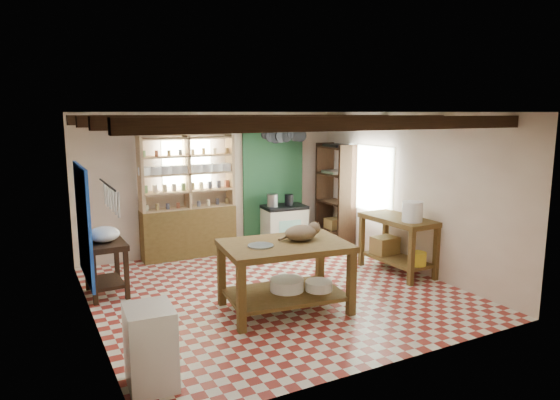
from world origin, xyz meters
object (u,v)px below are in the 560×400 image
stove (284,226)px  cat (301,233)px  prep_table (106,268)px  work_table (285,276)px  right_counter (397,245)px  white_cabinet (150,347)px

stove → cat: size_ratio=1.82×
prep_table → cat: (2.26, -1.67, 0.63)m
stove → cat: 3.16m
cat → work_table: bearing=-178.7°
stove → cat: bearing=-109.8°
work_table → cat: bearing=11.3°
prep_table → stove: bearing=16.9°
cat → right_counter: bearing=10.2°
stove → white_cabinet: stove is taller
work_table → cat: cat is taller
right_counter → prep_table: bearing=163.1°
work_table → prep_table: work_table is taller
work_table → right_counter: bearing=19.3°
work_table → right_counter: size_ratio=1.25×
work_table → prep_table: 2.62m
work_table → white_cabinet: size_ratio=2.04×
right_counter → stove: bearing=108.2°
work_table → stove: work_table is taller
work_table → white_cabinet: (-2.02, -1.06, -0.06)m
prep_table → right_counter: (4.38, -1.16, 0.07)m
work_table → white_cabinet: work_table is taller
stove → right_counter: bearing=-65.5°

